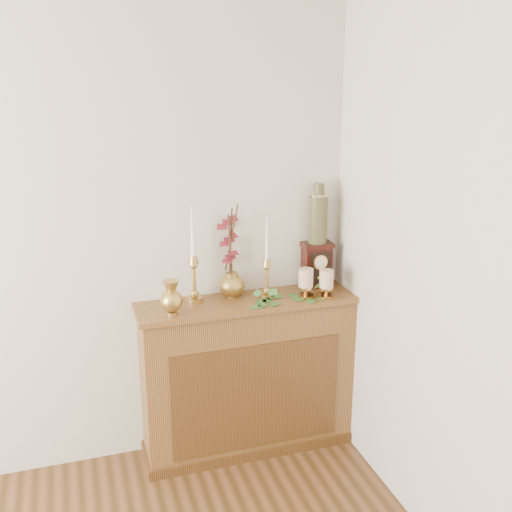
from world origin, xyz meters
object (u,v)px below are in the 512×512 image
object	(u,v)px
ginger_jar	(229,254)
ceramic_vase	(318,216)
candlestick_left	(194,271)
bud_vase	(171,298)
mantel_clock	(317,265)
candlestick_center	(267,272)

from	to	relation	value
ginger_jar	ceramic_vase	size ratio (longest dim) A/B	1.56
candlestick_left	bud_vase	bearing A→B (deg)	-133.38
bud_vase	ceramic_vase	xyz separation A→B (m)	(0.89, 0.19, 0.33)
mantel_clock	ceramic_vase	size ratio (longest dim) A/B	0.77
candlestick_left	ginger_jar	size ratio (longest dim) A/B	1.00
candlestick_center	bud_vase	world-z (taller)	candlestick_center
candlestick_left	bud_vase	xyz separation A→B (m)	(-0.15, -0.16, -0.08)
candlestick_left	ginger_jar	world-z (taller)	same
bud_vase	candlestick_center	bearing A→B (deg)	10.68
candlestick_left	ginger_jar	distance (m)	0.23
candlestick_center	mantel_clock	xyz separation A→B (m)	(0.34, 0.09, -0.02)
bud_vase	mantel_clock	bearing A→B (deg)	12.07
bud_vase	ginger_jar	distance (m)	0.44
candlestick_center	candlestick_left	bearing A→B (deg)	171.76
mantel_clock	candlestick_center	bearing A→B (deg)	-163.35
candlestick_center	mantel_clock	size ratio (longest dim) A/B	1.73
candlestick_left	candlestick_center	distance (m)	0.40
mantel_clock	ceramic_vase	distance (m)	0.29
bud_vase	ginger_jar	bearing A→B (deg)	29.01
ceramic_vase	ginger_jar	bearing A→B (deg)	178.89
bud_vase	mantel_clock	size ratio (longest dim) A/B	0.71
mantel_clock	candlestick_left	bearing A→B (deg)	-175.44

